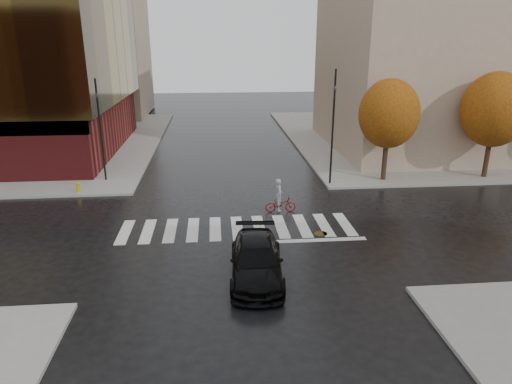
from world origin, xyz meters
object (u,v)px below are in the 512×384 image
traffic_light_nw (100,125)px  traffic_light_ne (333,121)px  cyclist (280,201)px  fire_hydrant (78,187)px  sedan (256,260)px

traffic_light_nw → traffic_light_ne: traffic_light_ne is taller
cyclist → fire_hydrant: cyclist is taller
sedan → traffic_light_ne: 13.23m
traffic_light_ne → fire_hydrant: (-15.60, -0.41, -3.67)m
cyclist → traffic_light_nw: traffic_light_nw is taller
sedan → traffic_light_nw: (-8.71, 13.48, 3.05)m
cyclist → fire_hydrant: bearing=70.8°
cyclist → traffic_light_ne: 6.85m
sedan → traffic_light_nw: bearing=126.7°
traffic_light_ne → fire_hydrant: traffic_light_ne is taller
cyclist → traffic_light_ne: (3.88, 4.41, 3.54)m
cyclist → traffic_light_nw: bearing=58.2°
sedan → fire_hydrant: bearing=135.6°
cyclist → traffic_light_ne: bearing=-41.7°
sedan → fire_hydrant: 14.72m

